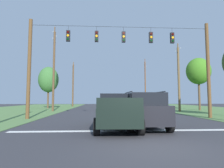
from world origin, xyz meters
TOP-DOWN VIEW (x-y plane):
  - ground_plane at (0.00, 0.00)m, footprint 120.00×120.00m
  - stop_bar_stripe at (0.00, 3.34)m, footprint 13.04×0.45m
  - lane_dash_0 at (0.00, 9.34)m, footprint 2.50×0.15m
  - lane_dash_1 at (0.00, 16.55)m, footprint 2.50×0.15m
  - lane_dash_2 at (0.00, 23.98)m, footprint 2.50×0.15m
  - lane_dash_3 at (0.00, 32.52)m, footprint 2.50×0.15m
  - lane_dash_4 at (0.00, 33.39)m, footprint 2.50×0.15m
  - overhead_signal_span at (-0.07, 9.48)m, footprint 15.88×0.31m
  - pickup_truck at (-0.95, 4.04)m, footprint 2.44×5.47m
  - suv_black at (0.57, 4.25)m, footprint 2.22×4.81m
  - distant_car_crossing_white at (-0.97, 23.98)m, footprint 2.17×4.37m
  - utility_pole_mid_right at (8.59, 17.95)m, footprint 0.30×1.64m
  - utility_pole_far_right at (8.46, 36.56)m, footprint 0.27×1.77m
  - utility_pole_mid_left at (-8.32, 19.33)m, footprint 0.29×1.89m
  - utility_pole_far_left at (-8.15, 35.94)m, footprint 0.33×1.61m
  - tree_roadside_right at (12.67, 20.42)m, footprint 3.51×3.51m
  - tree_roadside_left at (-11.26, 27.55)m, footprint 3.52×3.52m

SIDE VIEW (x-z plane):
  - ground_plane at x=0.00m, z-range 0.00..0.00m
  - stop_bar_stripe at x=0.00m, z-range 0.00..0.01m
  - lane_dash_0 at x=0.00m, z-range 0.00..0.01m
  - lane_dash_1 at x=0.00m, z-range 0.00..0.01m
  - lane_dash_2 at x=0.00m, z-range 0.00..0.01m
  - lane_dash_3 at x=0.00m, z-range 0.00..0.01m
  - lane_dash_4 at x=0.00m, z-range 0.00..0.01m
  - distant_car_crossing_white at x=-0.97m, z-range 0.03..1.55m
  - pickup_truck at x=-0.95m, z-range -0.01..1.94m
  - suv_black at x=0.57m, z-range 0.03..2.09m
  - utility_pole_mid_right at x=8.59m, z-range -0.14..9.09m
  - overhead_signal_span at x=-0.07m, z-range 0.59..9.08m
  - utility_pole_far_left at x=-8.15m, z-range -0.16..9.93m
  - tree_roadside_left at x=-11.26m, z-range 1.42..8.86m
  - utility_pole_far_right at x=8.46m, z-range 0.01..11.11m
  - tree_roadside_right at x=12.67m, z-range 1.89..9.70m
  - utility_pole_mid_left at x=-8.32m, z-range -0.05..11.67m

